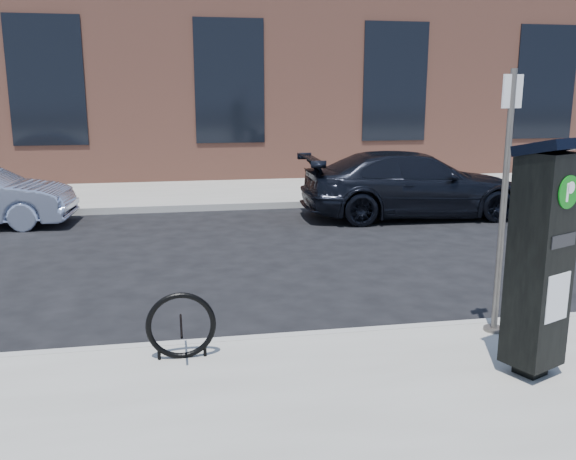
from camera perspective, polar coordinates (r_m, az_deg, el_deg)
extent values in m
plane|color=black|center=(6.77, 4.10, -10.58)|extent=(120.00, 120.00, 0.00)
cube|color=gray|center=(20.25, -5.83, 5.25)|extent=(60.00, 12.00, 0.15)
cube|color=#9E9B93|center=(6.73, 4.16, -10.06)|extent=(60.00, 0.12, 0.16)
cube|color=#9E9B93|center=(14.36, -3.87, 2.24)|extent=(60.00, 0.12, 0.16)
cube|color=#995A45|center=(23.11, -6.68, 15.89)|extent=(28.00, 10.00, 8.00)
cube|color=black|center=(18.32, -21.68, 12.84)|extent=(2.00, 0.06, 3.50)
cube|color=black|center=(18.07, -5.50, 13.67)|extent=(2.00, 0.06, 3.50)
cube|color=black|center=(19.17, 10.00, 13.48)|extent=(2.00, 0.06, 3.50)
cube|color=black|center=(21.41, 22.97, 12.59)|extent=(2.00, 0.06, 3.50)
cube|color=black|center=(6.16, 21.70, -11.87)|extent=(0.30, 0.30, 0.11)
cube|color=black|center=(5.83, 22.51, -2.71)|extent=(0.57, 0.54, 1.92)
cube|color=black|center=(5.66, 23.37, 7.16)|extent=(0.63, 0.60, 0.18)
cylinder|color=#07580E|center=(5.60, 24.77, 3.24)|extent=(0.27, 0.13, 0.28)
cube|color=white|center=(5.60, 24.77, 3.24)|extent=(0.10, 0.05, 0.16)
cube|color=silver|center=(5.80, 23.92, -5.81)|extent=(0.29, 0.13, 0.43)
cube|color=black|center=(5.67, 24.38, -0.92)|extent=(0.31, 0.14, 0.11)
cylinder|color=#5C5851|center=(7.07, 18.69, -8.76)|extent=(0.22, 0.22, 0.03)
cylinder|color=#5C5851|center=(6.71, 19.51, 2.16)|extent=(0.07, 0.07, 2.76)
cube|color=silver|center=(6.62, 20.27, 12.08)|extent=(0.24, 0.08, 0.33)
torus|color=black|center=(6.03, -9.97, -8.82)|extent=(0.67, 0.06, 0.67)
cylinder|color=black|center=(6.14, -11.97, -11.20)|extent=(0.03, 0.03, 0.13)
cylinder|color=black|center=(6.14, -7.78, -11.03)|extent=(0.03, 0.03, 0.13)
imported|color=black|center=(13.66, 11.67, 4.19)|extent=(5.01, 2.19, 1.43)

